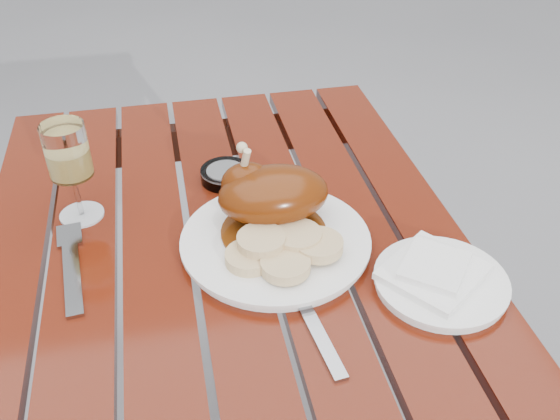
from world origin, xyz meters
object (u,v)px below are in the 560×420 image
object	(u,v)px
dinner_plate	(276,242)
side_plate	(441,282)
wine_glass	(72,173)
ashtray	(226,175)
table	(240,412)

from	to	relation	value
dinner_plate	side_plate	world-z (taller)	dinner_plate
wine_glass	side_plate	bearing A→B (deg)	-28.65
dinner_plate	ashtray	xyz separation A→B (m)	(-0.05, 0.22, 0.00)
table	side_plate	size ratio (longest dim) A/B	5.86
wine_glass	ashtray	world-z (taller)	wine_glass
wine_glass	ashtray	bearing A→B (deg)	12.98
ashtray	table	bearing A→B (deg)	-96.17
side_plate	dinner_plate	bearing A→B (deg)	147.98
wine_glass	side_plate	size ratio (longest dim) A/B	0.88
wine_glass	dinner_plate	bearing A→B (deg)	-26.08
dinner_plate	wine_glass	size ratio (longest dim) A/B	1.73
side_plate	ashtray	distance (m)	0.46
dinner_plate	ashtray	distance (m)	0.22
table	dinner_plate	size ratio (longest dim) A/B	3.85
table	side_plate	distance (m)	0.50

